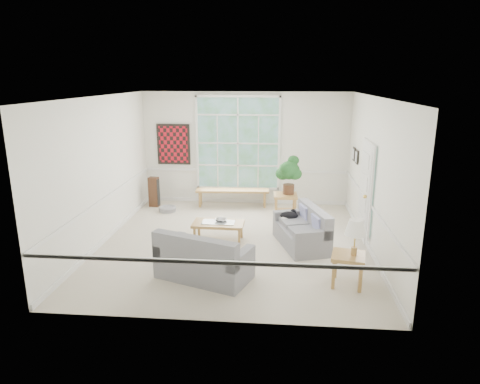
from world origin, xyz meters
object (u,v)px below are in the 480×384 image
object	(u,v)px
loveseat_front	(204,255)
end_table	(285,205)
side_table	(348,270)
coffee_table	(218,231)
loveseat_right	(301,227)

from	to	relation	value
loveseat_front	end_table	world-z (taller)	loveseat_front
side_table	end_table	bearing A→B (deg)	105.42
coffee_table	loveseat_right	bearing A→B (deg)	-3.26
loveseat_front	side_table	xyz separation A→B (m)	(2.42, -0.06, -0.15)
end_table	side_table	xyz separation A→B (m)	(0.98, -3.55, -0.01)
loveseat_front	end_table	xyz separation A→B (m)	(1.44, 3.49, -0.14)
end_table	side_table	world-z (taller)	end_table
coffee_table	end_table	world-z (taller)	end_table
loveseat_right	coffee_table	world-z (taller)	loveseat_right
loveseat_right	side_table	xyz separation A→B (m)	(0.69, -1.67, -0.13)
loveseat_right	side_table	distance (m)	1.81
loveseat_front	end_table	distance (m)	3.78
side_table	coffee_table	bearing A→B (deg)	143.19
loveseat_right	side_table	size ratio (longest dim) A/B	2.73
coffee_table	side_table	distance (m)	3.01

